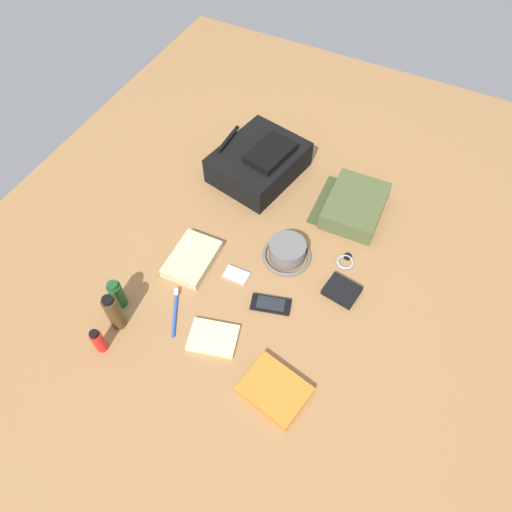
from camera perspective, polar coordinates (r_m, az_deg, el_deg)
The scene contains 15 objects.
ground_plane at distance 1.65m, azimuth 0.00°, elevation -1.03°, with size 2.64×2.02×0.02m, color olive.
backpack at distance 1.88m, azimuth 0.40°, elevation 11.36°, with size 0.39×0.34×0.14m.
toiletry_pouch at distance 1.80m, azimuth 11.75°, elevation 6.03°, with size 0.27×0.25×0.07m.
bucket_hat at distance 1.64m, azimuth 3.82°, elevation 0.56°, with size 0.17×0.17×0.07m.
sunscreen_spray at distance 1.52m, azimuth -18.58°, elevation -9.73°, with size 0.04×0.04×0.10m.
cologne_bottle at distance 1.52m, azimuth -16.87°, elevation -6.56°, with size 0.05×0.05×0.16m.
shampoo_bottle at distance 1.57m, azimuth -16.52°, elevation -4.47°, with size 0.05×0.05×0.12m.
paperback_novel at distance 1.43m, azimuth 2.27°, elevation -15.92°, with size 0.18×0.21×0.03m.
cell_phone at distance 1.55m, azimuth 1.80°, elevation -5.88°, with size 0.09×0.14×0.01m.
media_player at distance 1.61m, azimuth -2.39°, elevation -2.32°, with size 0.05×0.09×0.01m.
wristwatch at distance 1.67m, azimuth 10.80°, elevation -0.63°, with size 0.07×0.06×0.01m.
toothbrush at distance 1.56m, azimuth -9.76°, elevation -6.40°, with size 0.16×0.09×0.02m.
wallet at distance 1.59m, azimuth 10.37°, elevation -4.15°, with size 0.09×0.11×0.02m, color black.
notepad at distance 1.50m, azimuth -5.22°, elevation -9.86°, with size 0.11×0.15×0.02m, color beige.
folded_towel at distance 1.64m, azimuth -7.76°, elevation -0.35°, with size 0.20×0.14×0.04m, color #C6B289.
Camera 1 is at (-0.82, -0.41, 1.36)m, focal length 32.97 mm.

